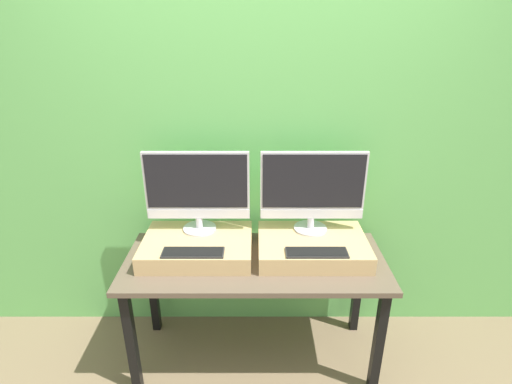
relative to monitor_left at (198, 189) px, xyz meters
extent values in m
cube|color=#66B75B|center=(0.33, 0.20, 0.24)|extent=(8.00, 0.04, 2.60)
cube|color=brown|center=(0.33, -0.17, -0.37)|extent=(1.45, 0.60, 0.03)
cube|color=black|center=(-0.34, -0.41, -0.72)|extent=(0.05, 0.05, 0.67)
cube|color=black|center=(0.99, -0.41, -0.72)|extent=(0.05, 0.05, 0.67)
cube|color=black|center=(-0.34, 0.07, -0.72)|extent=(0.05, 0.05, 0.67)
cube|color=black|center=(0.99, 0.07, -0.72)|extent=(0.05, 0.05, 0.67)
cube|color=tan|center=(0.00, -0.11, -0.31)|extent=(0.61, 0.44, 0.10)
cylinder|color=silver|center=(0.00, 0.00, -0.25)|extent=(0.19, 0.19, 0.01)
cylinder|color=silver|center=(0.00, 0.00, -0.21)|extent=(0.04, 0.04, 0.06)
cube|color=silver|center=(0.00, 0.00, 0.02)|extent=(0.59, 0.02, 0.40)
cube|color=black|center=(0.00, -0.01, 0.05)|extent=(0.57, 0.00, 0.32)
cube|color=silver|center=(0.00, -0.01, -0.15)|extent=(0.58, 0.00, 0.06)
cube|color=#2D2D2D|center=(0.00, -0.27, -0.25)|extent=(0.33, 0.10, 0.01)
cube|color=black|center=(0.00, -0.27, -0.24)|extent=(0.31, 0.09, 0.00)
cube|color=tan|center=(0.65, -0.11, -0.31)|extent=(0.61, 0.44, 0.10)
cylinder|color=silver|center=(0.65, 0.00, -0.25)|extent=(0.19, 0.19, 0.01)
cylinder|color=silver|center=(0.65, 0.00, -0.21)|extent=(0.04, 0.04, 0.06)
cube|color=silver|center=(0.65, 0.00, 0.02)|extent=(0.59, 0.02, 0.40)
cube|color=black|center=(0.65, -0.01, 0.05)|extent=(0.57, 0.00, 0.32)
cube|color=silver|center=(0.65, -0.01, -0.15)|extent=(0.58, 0.00, 0.06)
cube|color=#2D2D2D|center=(0.65, -0.27, -0.25)|extent=(0.33, 0.10, 0.01)
cube|color=black|center=(0.65, -0.27, -0.24)|extent=(0.31, 0.09, 0.00)
camera|label=1|loc=(0.33, -2.07, 0.87)|focal=28.00mm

